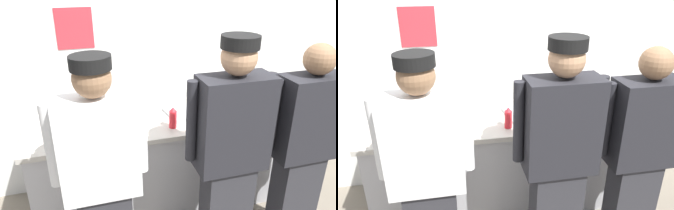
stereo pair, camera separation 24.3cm
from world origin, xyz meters
The scene contains 17 objects.
wall_back centered at (0.00, 0.90, 1.40)m, with size 4.19×0.11×2.80m.
prep_counter centered at (0.00, 0.40, 0.44)m, with size 2.67×0.75×0.89m.
chef_near_left centered at (-0.78, -0.36, 0.89)m, with size 0.61×0.24×1.67m.
chef_center centered at (0.09, -0.37, 0.93)m, with size 0.62×0.24×1.73m.
chef_far_right centered at (0.70, -0.35, 0.87)m, with size 0.60×0.24×1.64m.
plate_stack_front centered at (0.54, 0.33, 0.93)m, with size 0.23×0.23×0.08m.
plate_stack_rear centered at (-0.94, 0.25, 0.91)m, with size 0.23×0.23×0.05m.
mixing_bowl_steel centered at (-0.46, 0.45, 0.94)m, with size 0.34×0.34×0.12m, color #B7BABF.
sheet_tray centered at (0.11, 0.42, 0.90)m, with size 0.49×0.30×0.02m, color #B7BABF.
squeeze_bottle_primary centered at (-0.15, 0.18, 0.97)m, with size 0.06×0.06×0.18m.
squeeze_bottle_secondary centered at (-0.75, 0.52, 0.97)m, with size 0.06×0.06×0.18m.
squeeze_bottle_spare centered at (1.06, 0.25, 0.98)m, with size 0.05×0.05×0.21m.
ramekin_orange_sauce centered at (1.11, 0.57, 0.91)m, with size 0.09×0.09×0.04m.
ramekin_green_sauce centered at (-1.01, 0.57, 0.91)m, with size 0.09×0.09×0.04m.
ramekin_yellow_sauce centered at (-0.68, 0.18, 0.91)m, with size 0.11×0.11×0.05m.
ramekin_red_sauce centered at (0.68, 0.55, 0.91)m, with size 0.11×0.11×0.04m.
deli_cup centered at (-1.10, 0.36, 0.93)m, with size 0.09×0.09×0.09m, color white.
Camera 1 is at (-0.84, -2.02, 2.09)m, focal length 33.71 mm.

